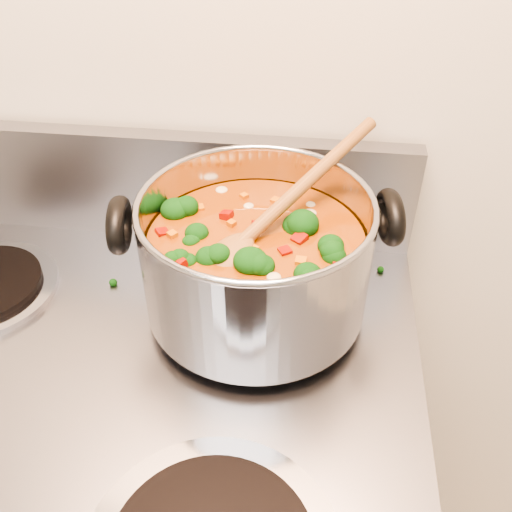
{
  "coord_description": "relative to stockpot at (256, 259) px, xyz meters",
  "views": [
    {
      "loc": [
        0.32,
        0.8,
        1.43
      ],
      "look_at": [
        0.25,
        1.32,
        1.01
      ],
      "focal_mm": 40.0,
      "sensor_mm": 36.0,
      "label": 1
    }
  ],
  "objects": [
    {
      "name": "cooktop_crumbs",
      "position": [
        0.03,
        -0.07,
        -0.08
      ],
      "size": [
        0.14,
        0.36,
        0.01
      ],
      "color": "black",
      "rests_on": "electric_range"
    },
    {
      "name": "stockpot",
      "position": [
        0.0,
        0.0,
        0.0
      ],
      "size": [
        0.33,
        0.27,
        0.16
      ],
      "rotation": [
        0.0,
        0.0,
        0.17
      ],
      "color": "#A4A4AB",
      "rests_on": "electric_range"
    },
    {
      "name": "wooden_spoon",
      "position": [
        0.01,
        0.02,
        0.05
      ],
      "size": [
        0.2,
        0.25,
        0.1
      ],
      "rotation": [
        0.0,
        0.0,
        0.9
      ],
      "color": "brown",
      "rests_on": "stockpot"
    }
  ]
}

